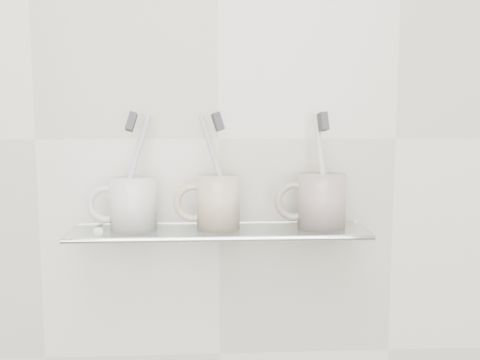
{
  "coord_description": "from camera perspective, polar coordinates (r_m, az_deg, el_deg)",
  "views": [
    {
      "loc": [
        -0.01,
        0.15,
        1.29
      ],
      "look_at": [
        0.03,
        1.04,
        1.18
      ],
      "focal_mm": 40.0,
      "sensor_mm": 36.0,
      "label": 1
    }
  ],
  "objects": [
    {
      "name": "chrome_cap",
      "position": [
        0.94,
        10.03,
        -4.54
      ],
      "size": [
        0.04,
        0.04,
        0.01
      ],
      "primitive_type": "cylinder",
      "color": "silver",
      "rests_on": "shelf_glass"
    },
    {
      "name": "mug_right_handle",
      "position": [
        0.92,
        5.81,
        -2.26
      ],
      "size": [
        0.07,
        0.01,
        0.07
      ],
      "primitive_type": "torus",
      "rotation": [
        1.57,
        0.0,
        0.0
      ],
      "color": "silver",
      "rests_on": "mug_right"
    },
    {
      "name": "mug_right",
      "position": [
        0.92,
        8.69,
        -2.23
      ],
      "size": [
        0.1,
        0.1,
        0.09
      ],
      "primitive_type": "cylinder",
      "rotation": [
        0.0,
        0.0,
        -0.19
      ],
      "color": "silver",
      "rests_on": "shelf_glass"
    },
    {
      "name": "bracket_right",
      "position": [
        0.98,
        10.14,
        -5.33
      ],
      "size": [
        0.02,
        0.03,
        0.02
      ],
      "primitive_type": "cylinder",
      "rotation": [
        1.57,
        0.0,
        0.0
      ],
      "color": "silver",
      "rests_on": "wall_back"
    },
    {
      "name": "bristles_center",
      "position": [
        0.89,
        -2.38,
        6.22
      ],
      "size": [
        0.02,
        0.03,
        0.03
      ],
      "primitive_type": "cube",
      "rotation": [
        -0.14,
        -0.28,
        0.21
      ],
      "color": "#3B3C3E",
      "rests_on": "toothbrush_center"
    },
    {
      "name": "shelf_glass",
      "position": [
        0.91,
        -2.2,
        -5.51
      ],
      "size": [
        0.5,
        0.12,
        0.01
      ],
      "primitive_type": "cube",
      "color": "silver",
      "rests_on": "wall_back"
    },
    {
      "name": "toothbrush_left",
      "position": [
        0.91,
        -11.4,
        1.04
      ],
      "size": [
        0.06,
        0.05,
        0.18
      ],
      "primitive_type": "cylinder",
      "rotation": [
        -0.23,
        0.29,
        0.02
      ],
      "color": "silver",
      "rests_on": "mug_left"
    },
    {
      "name": "bristles_right",
      "position": [
        0.91,
        8.84,
        6.16
      ],
      "size": [
        0.02,
        0.03,
        0.03
      ],
      "primitive_type": "cube",
      "rotation": [
        -0.2,
        -0.07,
        0.17
      ],
      "color": "#3B3C3E",
      "rests_on": "toothbrush_right"
    },
    {
      "name": "mug_left",
      "position": [
        0.92,
        -11.31,
        -2.52
      ],
      "size": [
        0.1,
        0.1,
        0.09
      ],
      "primitive_type": "cylinder",
      "rotation": [
        0.0,
        0.0,
        -0.26
      ],
      "color": "white",
      "rests_on": "shelf_glass"
    },
    {
      "name": "mug_left_handle",
      "position": [
        0.92,
        -14.09,
        -2.52
      ],
      "size": [
        0.06,
        0.01,
        0.06
      ],
      "primitive_type": "torus",
      "rotation": [
        1.57,
        0.0,
        0.0
      ],
      "color": "white",
      "rests_on": "mug_left"
    },
    {
      "name": "mug_center",
      "position": [
        0.91,
        -2.34,
        -2.4
      ],
      "size": [
        0.08,
        0.08,
        0.09
      ],
      "primitive_type": "cylinder",
      "rotation": [
        0.0,
        0.0,
        0.06
      ],
      "color": "beige",
      "rests_on": "shelf_glass"
    },
    {
      "name": "wall_back",
      "position": [
        0.95,
        -2.3,
        4.4
      ],
      "size": [
        2.5,
        0.0,
        2.5
      ],
      "primitive_type": "plane",
      "rotation": [
        1.57,
        0.0,
        0.0
      ],
      "color": "silver",
      "rests_on": "ground"
    },
    {
      "name": "toothbrush_right",
      "position": [
        0.92,
        8.75,
        1.16
      ],
      "size": [
        0.03,
        0.05,
        0.19
      ],
      "primitive_type": "cylinder",
      "rotation": [
        -0.2,
        -0.07,
        0.17
      ],
      "color": "beige",
      "rests_on": "mug_right"
    },
    {
      "name": "shelf_rail",
      "position": [
        0.86,
        -2.14,
        -6.32
      ],
      "size": [
        0.5,
        0.01,
        0.01
      ],
      "primitive_type": "cylinder",
      "rotation": [
        0.0,
        1.57,
        0.0
      ],
      "color": "silver",
      "rests_on": "shelf_glass"
    },
    {
      "name": "toothbrush_center",
      "position": [
        0.9,
        -2.36,
        1.11
      ],
      "size": [
        0.07,
        0.03,
        0.18
      ],
      "primitive_type": "cylinder",
      "rotation": [
        -0.14,
        -0.28,
        0.21
      ],
      "color": "#B3B3BC",
      "rests_on": "mug_center"
    },
    {
      "name": "bracket_left",
      "position": [
        0.98,
        -14.69,
        -5.51
      ],
      "size": [
        0.02,
        0.03,
        0.02
      ],
      "primitive_type": "cylinder",
      "rotation": [
        1.57,
        0.0,
        0.0
      ],
      "color": "silver",
      "rests_on": "wall_back"
    },
    {
      "name": "bristles_left",
      "position": [
        0.9,
        -11.52,
        6.1
      ],
      "size": [
        0.02,
        0.03,
        0.04
      ],
      "primitive_type": "cube",
      "rotation": [
        -0.23,
        0.29,
        0.02
      ],
      "color": "#3B3C3E",
      "rests_on": "toothbrush_left"
    },
    {
      "name": "mug_center_handle",
      "position": [
        0.91,
        -5.03,
        -2.42
      ],
      "size": [
        0.07,
        0.01,
        0.07
      ],
      "primitive_type": "torus",
      "rotation": [
        1.57,
        0.0,
        0.0
      ],
      "color": "beige",
      "rests_on": "mug_center"
    }
  ]
}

